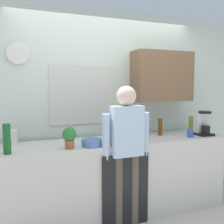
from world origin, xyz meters
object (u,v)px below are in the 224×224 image
Objects in this scene: coffee_maker at (203,124)px; dish_soap at (116,135)px; bottle_olive_oil at (191,125)px; bottle_green_wine at (7,139)px; person_at_sink at (126,144)px; potted_plant at (69,136)px; bottle_amber_beer at (160,127)px; mixing_bowl at (92,143)px; cup_blue_mug at (190,133)px; storage_canister at (11,137)px; bottle_clear_soda at (134,129)px.

coffee_maker is 1.83× the size of dish_soap.
bottle_olive_oil is 0.83× the size of bottle_green_wine.
person_at_sink is at bearing -80.28° from dish_soap.
person_at_sink is (-1.24, -0.20, -0.13)m from coffee_maker.
person_at_sink is (0.62, -0.09, -0.12)m from potted_plant.
dish_soap is at bearing 108.18° from person_at_sink.
bottle_olive_oil is 0.46m from bottle_amber_beer.
mixing_bowl is at bearing -161.28° from dish_soap.
coffee_maker reaches higher than bottle_olive_oil.
bottle_amber_beer is 1.10m from mixing_bowl.
bottle_green_wine is at bearing -178.96° from mixing_bowl.
cup_blue_mug is at bearing 1.37° from mixing_bowl.
person_at_sink is (0.04, -0.21, -0.06)m from dish_soap.
bottle_amber_beer is at bearing 139.04° from cup_blue_mug.
bottle_amber_beer reaches higher than storage_canister.
storage_canister reaches higher than mixing_bowl.
storage_canister is at bearing 170.62° from cup_blue_mug.
storage_canister is (-1.17, 0.28, 0.01)m from dish_soap.
bottle_clear_soda is at bearing 179.31° from coffee_maker.
bottle_amber_beer is 1.34m from potted_plant.
bottle_clear_soda is at bearing 11.08° from mixing_bowl.
cup_blue_mug is at bearing 1.24° from bottle_green_wine.
storage_canister is at bearing 168.63° from bottle_clear_soda.
mixing_bowl is (-0.57, -0.11, -0.10)m from bottle_clear_soda.
bottle_clear_soda is 0.83m from potted_plant.
bottle_green_wine is 2.22m from cup_blue_mug.
coffee_maker is 1.28m from dish_soap.
bottle_amber_beer is at bearing 38.38° from person_at_sink.
person_at_sink is at bearing -3.79° from bottle_green_wine.
potted_plant is (-1.86, -0.11, -0.01)m from coffee_maker.
potted_plant is at bearing -179.30° from person_at_sink.
bottle_olive_oil reaches higher than mixing_bowl.
person_at_sink reaches higher than storage_canister.
potted_plant is at bearing -171.37° from bottle_clear_soda.
bottle_olive_oil is at bearing 50.96° from cup_blue_mug.
person_at_sink reaches higher than potted_plant.
coffee_maker is at bearing -0.69° from bottle_clear_soda.
bottle_green_wine is 0.42m from storage_canister.
bottle_green_wine reaches higher than mixing_bowl.
storage_canister is at bearing 145.25° from potted_plant.
coffee_maker is 1.26m from person_at_sink.
storage_canister is 1.31m from person_at_sink.
dish_soap is (-0.72, -0.18, -0.04)m from bottle_amber_beer.
bottle_olive_oil is at bearing 23.96° from person_at_sink.
storage_canister is (-2.45, 0.30, -0.06)m from coffee_maker.
coffee_maker is 1.62m from mixing_bowl.
bottle_green_wine reaches higher than bottle_clear_soda.
bottle_clear_soda is 1.43m from storage_canister.
person_at_sink is (-1.13, -0.31, -0.11)m from bottle_olive_oil.
mixing_bowl is (-1.05, -0.29, -0.08)m from bottle_amber_beer.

